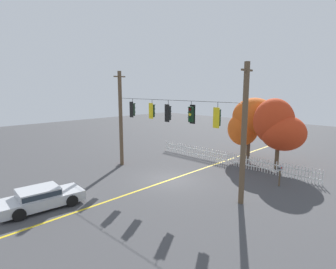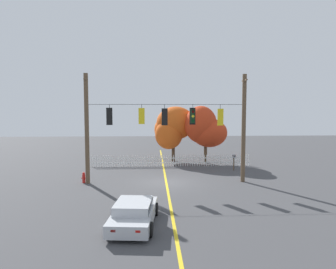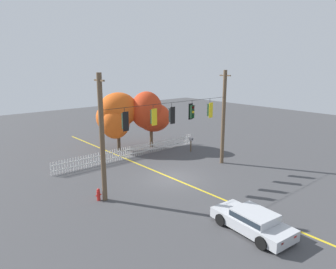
{
  "view_description": "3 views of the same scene",
  "coord_description": "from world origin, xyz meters",
  "px_view_note": "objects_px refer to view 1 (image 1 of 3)",
  "views": [
    {
      "loc": [
        13.0,
        -13.48,
        6.5
      ],
      "look_at": [
        -0.36,
        0.21,
        3.26
      ],
      "focal_mm": 29.07,
      "sensor_mm": 36.0,
      "label": 1
    },
    {
      "loc": [
        -0.94,
        -22.03,
        5.31
      ],
      "look_at": [
        0.14,
        0.28,
        3.52
      ],
      "focal_mm": 32.59,
      "sensor_mm": 36.0,
      "label": 2
    },
    {
      "loc": [
        -14.39,
        -16.24,
        8.4
      ],
      "look_at": [
        0.19,
        0.74,
        3.23
      ],
      "focal_mm": 32.81,
      "sensor_mm": 36.0,
      "label": 3
    }
  ],
  "objects_px": {
    "traffic_signal_eastbound_side": "(133,109)",
    "traffic_signal_northbound_primary": "(168,113)",
    "traffic_signal_northbound_secondary": "(152,111)",
    "traffic_signal_westbound_side": "(217,118)",
    "traffic_signal_southbound_primary": "(191,114)",
    "roadside_mailbox": "(280,169)",
    "autumn_maple_near_fence": "(250,121)",
    "fire_hydrant": "(122,159)",
    "parked_car": "(41,197)",
    "autumn_maple_mid": "(278,126)"
  },
  "relations": [
    {
      "from": "traffic_signal_westbound_side",
      "to": "autumn_maple_mid",
      "type": "bearing_deg",
      "value": 88.15
    },
    {
      "from": "traffic_signal_eastbound_side",
      "to": "traffic_signal_northbound_primary",
      "type": "relative_size",
      "value": 0.98
    },
    {
      "from": "traffic_signal_northbound_primary",
      "to": "traffic_signal_southbound_primary",
      "type": "xyz_separation_m",
      "value": [
        2.05,
        0.02,
        0.04
      ]
    },
    {
      "from": "traffic_signal_southbound_primary",
      "to": "fire_hydrant",
      "type": "distance_m",
      "value": 9.14
    },
    {
      "from": "traffic_signal_eastbound_side",
      "to": "traffic_signal_northbound_secondary",
      "type": "xyz_separation_m",
      "value": [
        2.29,
        0.0,
        0.02
      ]
    },
    {
      "from": "traffic_signal_eastbound_side",
      "to": "traffic_signal_westbound_side",
      "type": "height_order",
      "value": "same"
    },
    {
      "from": "autumn_maple_mid",
      "to": "traffic_signal_southbound_primary",
      "type": "bearing_deg",
      "value": -105.5
    },
    {
      "from": "traffic_signal_southbound_primary",
      "to": "autumn_maple_mid",
      "type": "height_order",
      "value": "autumn_maple_mid"
    },
    {
      "from": "traffic_signal_southbound_primary",
      "to": "traffic_signal_westbound_side",
      "type": "relative_size",
      "value": 0.96
    },
    {
      "from": "autumn_maple_near_fence",
      "to": "fire_hydrant",
      "type": "height_order",
      "value": "autumn_maple_near_fence"
    },
    {
      "from": "parked_car",
      "to": "traffic_signal_eastbound_side",
      "type": "bearing_deg",
      "value": 105.03
    },
    {
      "from": "traffic_signal_northbound_secondary",
      "to": "roadside_mailbox",
      "type": "relative_size",
      "value": 0.98
    },
    {
      "from": "traffic_signal_southbound_primary",
      "to": "autumn_maple_near_fence",
      "type": "relative_size",
      "value": 0.26
    },
    {
      "from": "fire_hydrant",
      "to": "roadside_mailbox",
      "type": "relative_size",
      "value": 0.55
    },
    {
      "from": "autumn_maple_near_fence",
      "to": "traffic_signal_southbound_primary",
      "type": "bearing_deg",
      "value": -84.64
    },
    {
      "from": "traffic_signal_northbound_secondary",
      "to": "traffic_signal_southbound_primary",
      "type": "distance_m",
      "value": 3.7
    },
    {
      "from": "traffic_signal_northbound_secondary",
      "to": "traffic_signal_westbound_side",
      "type": "height_order",
      "value": "same"
    },
    {
      "from": "traffic_signal_westbound_side",
      "to": "traffic_signal_northbound_secondary",
      "type": "bearing_deg",
      "value": 179.99
    },
    {
      "from": "roadside_mailbox",
      "to": "traffic_signal_westbound_side",
      "type": "bearing_deg",
      "value": -117.46
    },
    {
      "from": "traffic_signal_eastbound_side",
      "to": "traffic_signal_northbound_secondary",
      "type": "relative_size",
      "value": 1.05
    },
    {
      "from": "traffic_signal_eastbound_side",
      "to": "traffic_signal_northbound_primary",
      "type": "bearing_deg",
      "value": 0.0
    },
    {
      "from": "parked_car",
      "to": "roadside_mailbox",
      "type": "relative_size",
      "value": 3.09
    },
    {
      "from": "roadside_mailbox",
      "to": "traffic_signal_eastbound_side",
      "type": "bearing_deg",
      "value": -157.29
    },
    {
      "from": "traffic_signal_northbound_primary",
      "to": "autumn_maple_mid",
      "type": "bearing_deg",
      "value": 62.24
    },
    {
      "from": "traffic_signal_northbound_secondary",
      "to": "autumn_maple_mid",
      "type": "height_order",
      "value": "autumn_maple_mid"
    },
    {
      "from": "autumn_maple_near_fence",
      "to": "fire_hydrant",
      "type": "distance_m",
      "value": 12.14
    },
    {
      "from": "parked_car",
      "to": "fire_hydrant",
      "type": "bearing_deg",
      "value": 116.35
    },
    {
      "from": "autumn_maple_near_fence",
      "to": "traffic_signal_northbound_primary",
      "type": "bearing_deg",
      "value": -96.86
    },
    {
      "from": "traffic_signal_northbound_primary",
      "to": "fire_hydrant",
      "type": "relative_size",
      "value": 1.91
    },
    {
      "from": "traffic_signal_northbound_secondary",
      "to": "traffic_signal_westbound_side",
      "type": "bearing_deg",
      "value": -0.01
    },
    {
      "from": "fire_hydrant",
      "to": "parked_car",
      "type": "bearing_deg",
      "value": -63.65
    },
    {
      "from": "traffic_signal_eastbound_side",
      "to": "autumn_maple_near_fence",
      "type": "bearing_deg",
      "value": 61.98
    },
    {
      "from": "traffic_signal_northbound_secondary",
      "to": "traffic_signal_southbound_primary",
      "type": "xyz_separation_m",
      "value": [
        3.7,
        0.02,
        -0.02
      ]
    },
    {
      "from": "traffic_signal_northbound_primary",
      "to": "traffic_signal_westbound_side",
      "type": "distance_m",
      "value": 4.05
    },
    {
      "from": "traffic_signal_northbound_primary",
      "to": "fire_hydrant",
      "type": "xyz_separation_m",
      "value": [
        -5.92,
        0.21,
        -4.44
      ]
    },
    {
      "from": "traffic_signal_westbound_side",
      "to": "roadside_mailbox",
      "type": "height_order",
      "value": "traffic_signal_westbound_side"
    },
    {
      "from": "traffic_signal_northbound_primary",
      "to": "parked_car",
      "type": "xyz_separation_m",
      "value": [
        -1.73,
        -8.25,
        -4.22
      ]
    },
    {
      "from": "traffic_signal_northbound_secondary",
      "to": "traffic_signal_northbound_primary",
      "type": "relative_size",
      "value": 0.94
    },
    {
      "from": "traffic_signal_southbound_primary",
      "to": "roadside_mailbox",
      "type": "height_order",
      "value": "traffic_signal_southbound_primary"
    },
    {
      "from": "traffic_signal_eastbound_side",
      "to": "roadside_mailbox",
      "type": "distance_m",
      "value": 11.68
    },
    {
      "from": "traffic_signal_southbound_primary",
      "to": "roadside_mailbox",
      "type": "bearing_deg",
      "value": 45.2
    },
    {
      "from": "traffic_signal_northbound_primary",
      "to": "traffic_signal_southbound_primary",
      "type": "bearing_deg",
      "value": 0.55
    },
    {
      "from": "traffic_signal_northbound_primary",
      "to": "autumn_maple_mid",
      "type": "relative_size",
      "value": 0.26
    },
    {
      "from": "traffic_signal_northbound_secondary",
      "to": "traffic_signal_northbound_primary",
      "type": "xyz_separation_m",
      "value": [
        1.65,
        -0.0,
        -0.06
      ]
    },
    {
      "from": "traffic_signal_northbound_secondary",
      "to": "autumn_maple_near_fence",
      "type": "xyz_separation_m",
      "value": [
        2.8,
        9.57,
        -1.37
      ]
    },
    {
      "from": "traffic_signal_northbound_primary",
      "to": "roadside_mailbox",
      "type": "bearing_deg",
      "value": 34.27
    },
    {
      "from": "traffic_signal_eastbound_side",
      "to": "traffic_signal_westbound_side",
      "type": "relative_size",
      "value": 0.97
    },
    {
      "from": "traffic_signal_westbound_side",
      "to": "traffic_signal_northbound_primary",
      "type": "bearing_deg",
      "value": -180.0
    },
    {
      "from": "roadside_mailbox",
      "to": "traffic_signal_northbound_secondary",
      "type": "bearing_deg",
      "value": -151.67
    },
    {
      "from": "traffic_signal_eastbound_side",
      "to": "traffic_signal_northbound_primary",
      "type": "xyz_separation_m",
      "value": [
        3.94,
        0.0,
        -0.04
      ]
    }
  ]
}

